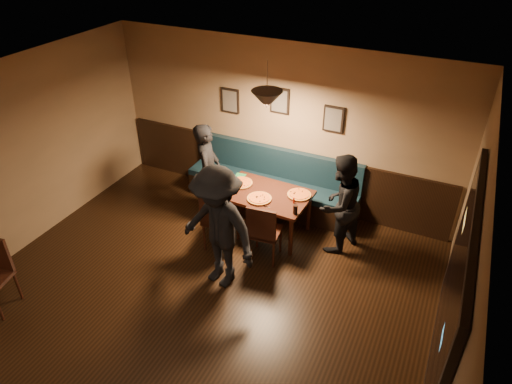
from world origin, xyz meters
TOP-DOWN VIEW (x-y plane):
  - floor at (0.00, 0.00)m, footprint 7.00×7.00m
  - ceiling at (0.00, 0.00)m, footprint 7.00×7.00m
  - wall_back at (0.00, 3.50)m, footprint 6.00×0.00m
  - wall_right at (3.00, 0.00)m, footprint 0.00×7.00m
  - wainscot at (0.00, 3.47)m, footprint 5.88×0.06m
  - booth_bench at (0.00, 3.20)m, footprint 3.00×0.60m
  - window_frame at (2.96, 0.50)m, footprint 0.06×2.56m
  - window_glass at (2.93, 0.50)m, footprint 0.00×2.40m
  - picture_left at (-0.90, 3.47)m, footprint 0.32×0.04m
  - picture_center at (0.00, 3.47)m, footprint 0.32×0.04m
  - picture_right at (0.90, 3.47)m, footprint 0.32×0.04m
  - pendant_lamp at (0.21, 2.48)m, footprint 0.44×0.44m
  - dining_table at (0.21, 2.48)m, footprint 1.39×0.92m
  - chair_near_left at (-0.26, 1.87)m, footprint 0.53×0.53m
  - chair_near_right at (0.47, 1.90)m, footprint 0.48×0.48m
  - diner_left at (-0.83, 2.52)m, footprint 0.60×0.72m
  - diner_right at (1.35, 2.58)m, footprint 0.86×0.95m
  - diner_front at (0.11, 1.17)m, footprint 1.29×0.91m
  - pizza_a at (-0.26, 2.56)m, footprint 0.40×0.40m
  - pizza_b at (0.20, 2.28)m, footprint 0.40×0.40m
  - pizza_c at (0.70, 2.64)m, footprint 0.40×0.40m
  - soda_glass at (0.82, 2.17)m, footprint 0.08×0.08m
  - tabasco_bottle at (0.70, 2.42)m, footprint 0.03×0.03m
  - napkin_a at (-0.38, 2.78)m, footprint 0.18×0.18m
  - napkin_b at (-0.37, 2.19)m, footprint 0.20×0.20m
  - cutlery_set at (0.24, 2.14)m, footprint 0.21×0.03m

SIDE VIEW (x-z plane):
  - floor at x=0.00m, z-range 0.00..0.00m
  - dining_table at x=0.21m, z-range 0.00..0.73m
  - chair_near_right at x=0.47m, z-range 0.00..0.99m
  - wainscot at x=0.00m, z-range 0.00..1.00m
  - booth_bench at x=0.00m, z-range 0.00..1.00m
  - chair_near_left at x=-0.26m, z-range 0.00..1.06m
  - cutlery_set at x=0.24m, z-range 0.73..0.73m
  - napkin_b at x=-0.37m, z-range 0.73..0.73m
  - napkin_a at x=-0.38m, z-range 0.73..0.73m
  - pizza_c at x=0.70m, z-range 0.73..0.77m
  - pizza_a at x=-0.26m, z-range 0.73..0.77m
  - pizza_b at x=0.20m, z-range 0.73..0.77m
  - tabasco_bottle at x=0.70m, z-range 0.73..0.83m
  - diner_right at x=1.35m, z-range 0.00..1.58m
  - soda_glass at x=0.82m, z-range 0.73..0.87m
  - diner_left at x=-0.83m, z-range 0.00..1.67m
  - diner_front at x=0.11m, z-range 0.00..1.82m
  - wall_back at x=0.00m, z-range -1.60..4.40m
  - wall_right at x=3.00m, z-range -2.10..4.90m
  - window_frame at x=2.96m, z-range 0.57..2.43m
  - window_glass at x=2.93m, z-range 0.30..2.70m
  - picture_left at x=-0.90m, z-range 1.49..1.91m
  - picture_right at x=0.90m, z-range 1.49..1.91m
  - picture_center at x=0.00m, z-range 1.64..2.06m
  - pendant_lamp at x=0.21m, z-range 2.12..2.38m
  - ceiling at x=0.00m, z-range 2.80..2.80m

